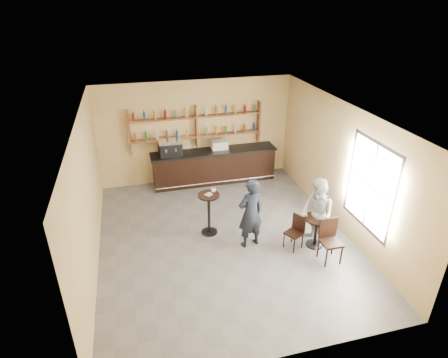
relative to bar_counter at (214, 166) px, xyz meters
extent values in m
plane|color=slate|center=(-0.48, -3.15, -0.53)|extent=(7.00, 7.00, 0.00)
plane|color=white|center=(-0.48, -3.15, 2.67)|extent=(7.00, 7.00, 0.00)
plane|color=tan|center=(-0.48, 0.35, 1.07)|extent=(7.00, 0.00, 7.00)
plane|color=tan|center=(-0.48, -6.65, 1.07)|extent=(7.00, 0.00, 7.00)
plane|color=tan|center=(-3.48, -3.15, 1.07)|extent=(0.00, 7.00, 7.00)
plane|color=tan|center=(2.52, -3.15, 1.07)|extent=(0.00, 7.00, 7.00)
plane|color=white|center=(2.51, -4.35, 1.17)|extent=(0.00, 2.00, 2.00)
cube|color=white|center=(-0.78, -2.79, 0.57)|extent=(0.22, 0.22, 0.00)
torus|color=#C38047|center=(-0.77, -2.80, 0.60)|extent=(0.17, 0.17, 0.05)
imported|color=white|center=(-0.64, -2.69, 0.62)|extent=(0.15, 0.15, 0.10)
imported|color=black|center=(0.05, -3.52, 0.35)|extent=(0.72, 0.55, 1.76)
imported|color=white|center=(1.62, -3.95, 0.29)|extent=(0.12, 0.12, 0.09)
imported|color=#AEAEB4|center=(1.54, -3.93, 0.35)|extent=(0.71, 0.89, 1.76)
camera|label=1|loc=(-2.40, -10.55, 4.99)|focal=30.00mm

